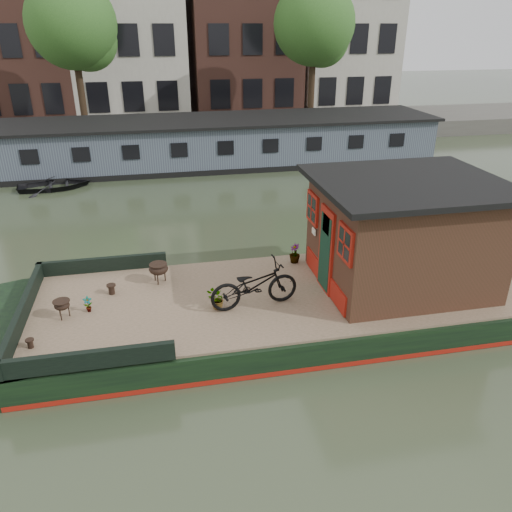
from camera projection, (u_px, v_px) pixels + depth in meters
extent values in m
plane|color=#283320|center=(304.00, 315.00, 11.44)|extent=(120.00, 120.00, 0.00)
cube|color=black|center=(305.00, 304.00, 11.32)|extent=(12.00, 4.00, 0.60)
cylinder|color=black|center=(24.00, 334.00, 10.21)|extent=(4.00, 4.00, 0.60)
cube|color=#9E180E|center=(305.00, 313.00, 11.42)|extent=(12.02, 4.02, 0.10)
cube|color=#95765C|center=(306.00, 291.00, 11.18)|extent=(11.80, 3.80, 0.05)
cube|color=black|center=(23.00, 312.00, 10.01)|extent=(0.12, 4.00, 0.35)
cube|color=black|center=(103.00, 264.00, 11.97)|extent=(3.00, 0.12, 0.35)
cube|color=black|center=(87.00, 360.00, 8.56)|extent=(3.00, 0.12, 0.35)
cube|color=#322113|center=(403.00, 235.00, 11.09)|extent=(3.50, 3.00, 2.30)
cube|color=black|center=(410.00, 183.00, 10.57)|extent=(4.00, 3.50, 0.12)
cube|color=#9E180E|center=(326.00, 250.00, 10.84)|extent=(0.06, 0.80, 1.90)
cube|color=black|center=(325.00, 252.00, 10.86)|extent=(0.04, 0.64, 1.70)
cube|color=#9E180E|center=(346.00, 244.00, 9.66)|extent=(0.06, 0.72, 0.72)
cube|color=#9E180E|center=(313.00, 208.00, 11.52)|extent=(0.06, 0.72, 0.72)
imported|color=black|center=(254.00, 285.00, 10.36)|extent=(1.95, 0.89, 0.99)
imported|color=maroon|center=(88.00, 304.00, 10.27)|extent=(0.20, 0.15, 0.35)
imported|color=#A54F2F|center=(217.00, 300.00, 10.36)|extent=(0.51, 0.50, 0.43)
imported|color=#9E612B|center=(295.00, 253.00, 12.39)|extent=(0.34, 0.34, 0.49)
cylinder|color=black|center=(112.00, 289.00, 10.98)|extent=(0.20, 0.20, 0.23)
cylinder|color=black|center=(30.00, 343.00, 9.16)|extent=(0.16, 0.16, 0.18)
imported|color=black|center=(54.00, 182.00, 20.11)|extent=(3.09, 2.43, 0.58)
cube|color=#505E6B|center=(219.00, 143.00, 23.45)|extent=(20.00, 4.00, 2.00)
cube|color=black|center=(219.00, 120.00, 23.00)|extent=(20.40, 4.40, 0.12)
cube|color=black|center=(220.00, 161.00, 23.82)|extent=(20.00, 4.05, 0.24)
cube|color=#47443F|center=(205.00, 129.00, 29.45)|extent=(60.00, 6.00, 0.90)
cylinder|color=#332316|center=(81.00, 91.00, 25.89)|extent=(0.36, 0.36, 4.00)
sphere|color=#234F1A|center=(71.00, 23.00, 24.53)|extent=(4.40, 4.40, 4.40)
sphere|color=#234F1A|center=(87.00, 41.00, 25.25)|extent=(3.00, 3.00, 3.00)
cylinder|color=#332316|center=(312.00, 86.00, 28.18)|extent=(0.36, 0.36, 4.00)
sphere|color=#234F1A|center=(314.00, 23.00, 26.83)|extent=(4.40, 4.40, 4.40)
sphere|color=#234F1A|center=(322.00, 39.00, 27.54)|extent=(3.00, 3.00, 3.00)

